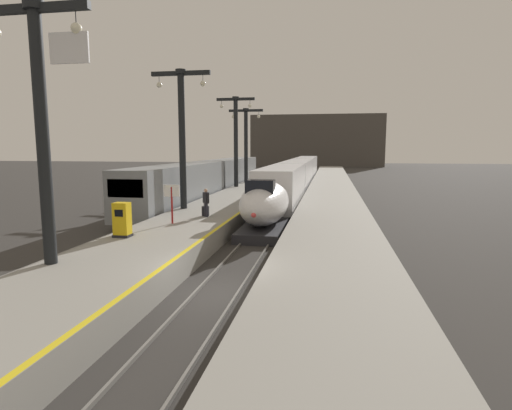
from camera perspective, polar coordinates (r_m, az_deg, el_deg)
The scene contains 19 objects.
ground_plane at distance 15.24m, azimuth -5.37°, elevation -11.99°, with size 260.00×260.00×0.00m, color #33302D.
platform_left at distance 39.64m, azimuth -1.56°, elevation 1.11°, with size 4.80×110.00×1.05m, color gray.
platform_right at distance 38.84m, azimuth 10.23°, elevation 0.85°, with size 4.80×110.00×1.05m, color gray.
platform_left_safety_stripe at distance 39.19m, azimuth 1.70°, elevation 1.81°, with size 0.20×107.80×0.01m, color yellow.
rail_main_left at distance 41.88m, azimuth 3.62°, elevation 0.82°, with size 0.08×110.00×0.12m, color slate.
rail_main_right at distance 41.75m, azimuth 5.67°, elevation 0.77°, with size 0.08×110.00×0.12m, color slate.
rail_secondary_left at distance 43.53m, azimuth -7.04°, elevation 1.04°, with size 0.08×110.00×0.12m, color slate.
rail_secondary_right at distance 43.11m, azimuth -5.13°, elevation 1.00°, with size 0.08×110.00×0.12m, color slate.
highspeed_train_main at distance 49.43m, azimuth 5.53°, elevation 4.07°, with size 2.92×57.58×3.60m.
regional_train_adjacent at distance 42.98m, azimuth -6.18°, elevation 3.74°, with size 2.85×36.60×3.80m.
station_column_near at distance 16.34m, azimuth -27.07°, elevation 11.78°, with size 4.00×0.68×8.91m.
station_column_mid at distance 28.71m, azimuth -10.04°, elevation 10.50°, with size 4.00×0.68×9.16m.
station_column_far at distance 44.29m, azimuth -2.76°, elevation 9.72°, with size 4.00×0.68×9.29m.
station_column_distant at distance 49.51m, azimuth -1.38°, elevation 9.10°, with size 4.00×0.68×8.59m.
passenger_near_edge at distance 25.09m, azimuth -6.81°, elevation 0.63°, with size 0.45×0.42×1.69m.
rolling_suitcase at distance 25.45m, azimuth -6.88°, elevation -0.83°, with size 0.40×0.22×0.98m.
ticket_machine_yellow at distance 20.33m, azimuth -17.73°, elevation -2.09°, with size 0.76×0.62×1.60m.
departure_info_board at distance 23.09m, azimuth -11.38°, elevation 1.20°, with size 0.90×0.10×2.12m.
terminus_back_wall at distance 115.90m, azimuth 8.20°, elevation 8.66°, with size 36.00×2.00×14.00m, color #4C4742.
Camera 1 is at (3.86, -13.82, 5.16)m, focal length 29.45 mm.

